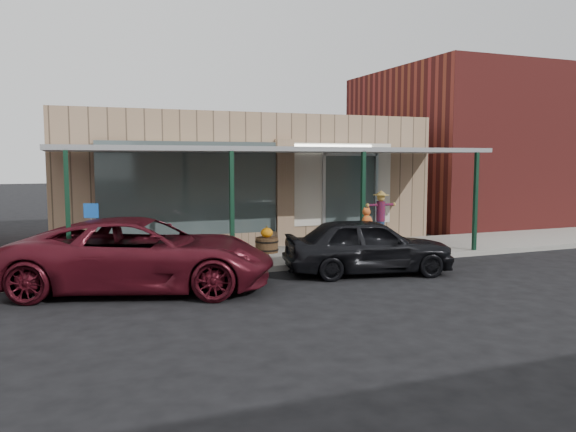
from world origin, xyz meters
name	(u,v)px	position (x,y,z in m)	size (l,w,h in m)	color
ground	(338,286)	(0.00, 0.00, 0.00)	(120.00, 120.00, 0.00)	black
sidewalk	(280,257)	(0.00, 3.60, 0.07)	(40.00, 3.20, 0.15)	gray
storefront	(234,179)	(0.00, 8.16, 2.09)	(12.00, 6.25, 4.20)	#907258
awning	(281,151)	(0.00, 3.56, 3.01)	(12.00, 3.00, 3.04)	gray
block_buildings_near	(277,133)	(2.01, 9.20, 3.77)	(61.00, 8.00, 8.00)	maroon
barrel_scarecrow	(380,227)	(3.34, 3.80, 0.73)	(1.04, 0.74, 1.71)	#4C3A1E
barrel_pumpkin	(267,243)	(-0.27, 3.98, 0.42)	(0.70, 0.70, 0.76)	#4C3A1E
handicap_sign	(92,228)	(-5.00, 2.72, 1.20)	(0.32, 0.14, 1.63)	gray
parked_sedan	(368,245)	(1.29, 0.95, 0.70)	(4.33, 2.43, 1.57)	black
car_maroon	(142,254)	(-4.05, 1.21, 0.78)	(2.58, 5.59, 1.55)	#50101A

